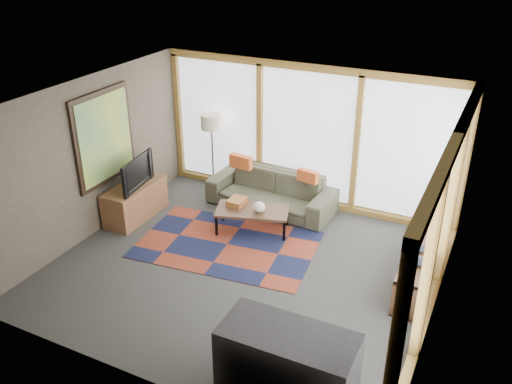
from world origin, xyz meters
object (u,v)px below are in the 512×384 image
at_px(bar_counter, 287,367).
at_px(bookshelf, 421,262).
at_px(tv_console, 135,201).
at_px(television, 133,172).
at_px(coffee_table, 252,220).
at_px(sofa, 271,191).
at_px(floor_lamp, 213,154).

bearing_deg(bar_counter, bookshelf, 73.18).
xyz_separation_m(tv_console, television, (0.05, -0.04, 0.59)).
distance_m(coffee_table, television, 2.19).
xyz_separation_m(sofa, coffee_table, (0.06, -0.89, -0.13)).
bearing_deg(tv_console, television, -36.92).
xyz_separation_m(coffee_table, tv_console, (-2.06, -0.47, 0.11)).
xyz_separation_m(coffee_table, television, (-2.01, -0.51, 0.69)).
relative_size(coffee_table, bookshelf, 0.56).
height_order(bookshelf, tv_console, tv_console).
distance_m(bookshelf, television, 4.88).
distance_m(sofa, coffee_table, 0.90).
bearing_deg(floor_lamp, bookshelf, -15.93).
relative_size(sofa, floor_lamp, 1.48).
bearing_deg(television, sofa, -61.79).
bearing_deg(tv_console, bar_counter, -33.11).
bearing_deg(bar_counter, floor_lamp, 128.20).
bearing_deg(coffee_table, television, -165.80).
relative_size(tv_console, bar_counter, 0.86).
distance_m(floor_lamp, tv_console, 1.74).
xyz_separation_m(sofa, bar_counter, (2.01, -3.98, 0.12)).
distance_m(sofa, bar_counter, 4.46).
relative_size(bookshelf, bar_counter, 1.50).
distance_m(sofa, television, 2.46).
height_order(coffee_table, bookshelf, bookshelf).
height_order(coffee_table, television, television).
bearing_deg(floor_lamp, sofa, -7.15).
distance_m(sofa, tv_console, 2.42).
xyz_separation_m(coffee_table, bookshelf, (2.81, -0.14, 0.07)).
height_order(sofa, floor_lamp, floor_lamp).
height_order(coffee_table, bar_counter, bar_counter).
relative_size(sofa, tv_console, 1.85).
distance_m(coffee_table, tv_console, 2.11).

